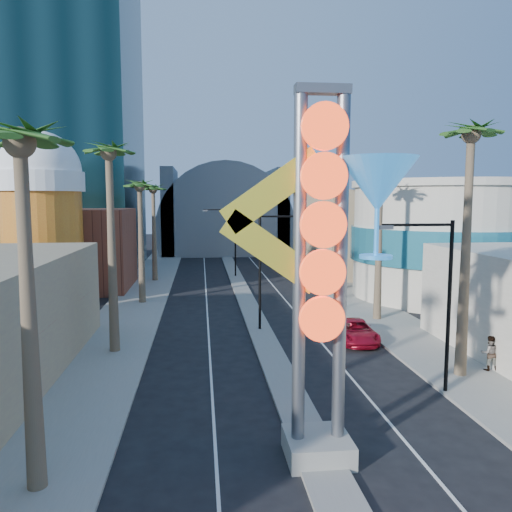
{
  "coord_description": "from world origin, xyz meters",
  "views": [
    {
      "loc": [
        -3.92,
        -13.05,
        8.89
      ],
      "look_at": [
        -0.19,
        20.64,
        5.08
      ],
      "focal_mm": 35.0,
      "sensor_mm": 36.0,
      "label": 1
    }
  ],
  "objects": [
    {
      "name": "neon_sign",
      "position": [
        0.82,
        2.96,
        7.31
      ],
      "size": [
        6.53,
        2.6,
        12.55
      ],
      "color": "gray",
      "rests_on": "ground"
    },
    {
      "name": "brick_filler_west",
      "position": [
        -16.0,
        38.0,
        4.0
      ],
      "size": [
        10.0,
        10.0,
        8.0
      ],
      "primitive_type": "cube",
      "color": "brown",
      "rests_on": "ground"
    },
    {
      "name": "hotel_tower",
      "position": [
        -22.0,
        52.0,
        25.0
      ],
      "size": [
        20.0,
        20.0,
        50.0
      ],
      "primitive_type": "cube",
      "color": "black",
      "rests_on": "ground"
    },
    {
      "name": "palm_3",
      "position": [
        -9.0,
        42.0,
        9.48
      ],
      "size": [
        2.4,
        2.4,
        11.2
      ],
      "color": "brown",
      "rests_on": "ground"
    },
    {
      "name": "beer_mug",
      "position": [
        -17.0,
        30.0,
        7.84
      ],
      "size": [
        7.0,
        7.0,
        14.5
      ],
      "color": "#BE4919",
      "rests_on": "ground"
    },
    {
      "name": "streetlight_1",
      "position": [
        -0.55,
        44.0,
        4.88
      ],
      "size": [
        3.79,
        0.25,
        8.0
      ],
      "color": "black",
      "rests_on": "ground"
    },
    {
      "name": "pedestrian_b",
      "position": [
        10.77,
        10.39,
        1.06
      ],
      "size": [
        0.99,
        0.84,
        1.82
      ],
      "primitive_type": "imported",
      "rotation": [
        0.0,
        0.0,
        2.96
      ],
      "color": "gray",
      "rests_on": "sidewalk_east"
    },
    {
      "name": "turquoise_building",
      "position": [
        18.0,
        30.0,
        5.25
      ],
      "size": [
        16.6,
        16.6,
        10.6
      ],
      "color": "beige",
      "rests_on": "ground"
    },
    {
      "name": "sidewalk_east",
      "position": [
        9.5,
        35.0,
        0.07
      ],
      "size": [
        5.0,
        100.0,
        0.15
      ],
      "primitive_type": "cube",
      "color": "gray",
      "rests_on": "ground"
    },
    {
      "name": "streetlight_0",
      "position": [
        0.55,
        20.0,
        4.88
      ],
      "size": [
        3.79,
        0.25,
        8.0
      ],
      "color": "black",
      "rests_on": "ground"
    },
    {
      "name": "red_pickup",
      "position": [
        5.66,
        16.75,
        0.68
      ],
      "size": [
        2.51,
        5.01,
        1.36
      ],
      "primitive_type": "imported",
      "rotation": [
        0.0,
        0.0,
        -0.05
      ],
      "color": "#A30C22",
      "rests_on": "ground"
    },
    {
      "name": "palm_5",
      "position": [
        9.0,
        10.0,
        11.27
      ],
      "size": [
        2.4,
        2.4,
        13.2
      ],
      "color": "brown",
      "rests_on": "ground"
    },
    {
      "name": "streetlight_2",
      "position": [
        6.72,
        8.0,
        4.83
      ],
      "size": [
        3.45,
        0.25,
        8.0
      ],
      "color": "black",
      "rests_on": "ground"
    },
    {
      "name": "palm_0",
      "position": [
        -9.0,
        2.0,
        9.93
      ],
      "size": [
        2.4,
        2.4,
        11.7
      ],
      "color": "brown",
      "rests_on": "ground"
    },
    {
      "name": "median",
      "position": [
        0.0,
        38.0,
        0.07
      ],
      "size": [
        1.6,
        84.0,
        0.15
      ],
      "primitive_type": "cube",
      "color": "gray",
      "rests_on": "ground"
    },
    {
      "name": "canopy",
      "position": [
        0.0,
        72.0,
        4.31
      ],
      "size": [
        22.0,
        16.0,
        22.0
      ],
      "color": "slate",
      "rests_on": "ground"
    },
    {
      "name": "filler_east",
      "position": [
        16.0,
        48.0,
        5.0
      ],
      "size": [
        10.0,
        20.0,
        10.0
      ],
      "primitive_type": "cube",
      "color": "tan",
      "rests_on": "ground"
    },
    {
      "name": "palm_7",
      "position": [
        9.0,
        34.0,
        10.82
      ],
      "size": [
        2.4,
        2.4,
        12.7
      ],
      "color": "brown",
      "rests_on": "ground"
    },
    {
      "name": "palm_1",
      "position": [
        -9.0,
        16.0,
        10.82
      ],
      "size": [
        2.4,
        2.4,
        12.7
      ],
      "color": "brown",
      "rests_on": "ground"
    },
    {
      "name": "sidewalk_west",
      "position": [
        -9.5,
        35.0,
        0.07
      ],
      "size": [
        5.0,
        100.0,
        0.15
      ],
      "primitive_type": "cube",
      "color": "gray",
      "rests_on": "ground"
    },
    {
      "name": "palm_6",
      "position": [
        9.0,
        22.0,
        9.93
      ],
      "size": [
        2.4,
        2.4,
        11.7
      ],
      "color": "brown",
      "rests_on": "ground"
    },
    {
      "name": "ground",
      "position": [
        0.0,
        0.0,
        0.0
      ],
      "size": [
        240.0,
        240.0,
        0.0
      ],
      "primitive_type": "plane",
      "color": "black",
      "rests_on": "ground"
    },
    {
      "name": "palm_2",
      "position": [
        -9.0,
        30.0,
        9.48
      ],
      "size": [
        2.4,
        2.4,
        11.2
      ],
      "color": "brown",
      "rests_on": "ground"
    }
  ]
}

